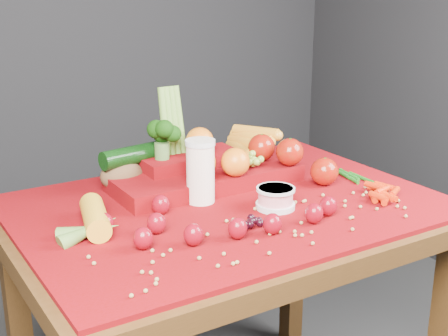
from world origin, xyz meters
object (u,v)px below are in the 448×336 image
yogurt_bowl (276,197)px  produce_mound (212,163)px  milk_glass (200,169)px  table (228,241)px

yogurt_bowl → produce_mound: (-0.04, 0.25, 0.03)m
yogurt_bowl → produce_mound: 0.25m
milk_glass → yogurt_bowl: milk_glass is taller
table → produce_mound: (0.04, 0.15, 0.17)m
milk_glass → yogurt_bowl: (0.14, -0.14, -0.06)m
table → milk_glass: size_ratio=6.72×
yogurt_bowl → table: bearing=131.2°
table → milk_glass: (-0.05, 0.04, 0.19)m
yogurt_bowl → produce_mound: produce_mound is taller
table → produce_mound: produce_mound is taller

